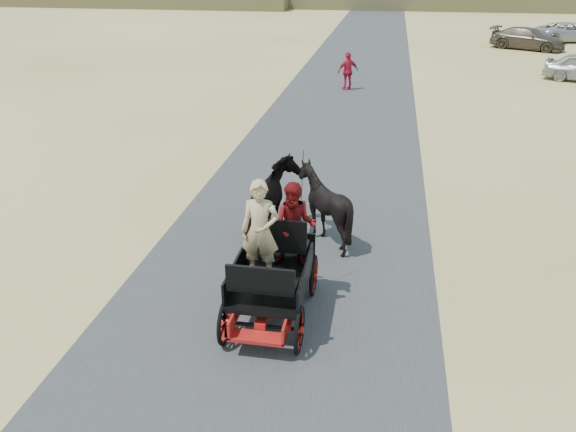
% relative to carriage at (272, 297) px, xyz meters
% --- Properties ---
extents(ground, '(140.00, 140.00, 0.00)m').
position_rel_carriage_xyz_m(ground, '(-0.06, -0.34, -0.36)').
color(ground, tan).
extents(road, '(6.00, 140.00, 0.01)m').
position_rel_carriage_xyz_m(road, '(-0.06, -0.34, -0.35)').
color(road, '#38383A').
rests_on(road, ground).
extents(ridge_near, '(40.00, 4.00, 1.60)m').
position_rel_carriage_xyz_m(ridge_near, '(-30.06, 57.66, 0.44)').
color(ridge_near, brown).
rests_on(ridge_near, ground).
extents(carriage, '(1.30, 2.40, 0.72)m').
position_rel_carriage_xyz_m(carriage, '(0.00, 0.00, 0.00)').
color(carriage, black).
rests_on(carriage, ground).
extents(horse_left, '(0.91, 2.01, 1.70)m').
position_rel_carriage_xyz_m(horse_left, '(-0.55, 3.00, 0.49)').
color(horse_left, black).
rests_on(horse_left, ground).
extents(horse_right, '(1.37, 1.54, 1.70)m').
position_rel_carriage_xyz_m(horse_right, '(0.55, 3.00, 0.49)').
color(horse_right, black).
rests_on(horse_right, ground).
extents(driver_man, '(0.66, 0.43, 1.80)m').
position_rel_carriage_xyz_m(driver_man, '(-0.20, 0.05, 1.26)').
color(driver_man, tan).
rests_on(driver_man, carriage).
extents(passenger_woman, '(0.77, 0.60, 1.58)m').
position_rel_carriage_xyz_m(passenger_woman, '(0.30, 0.60, 1.15)').
color(passenger_woman, '#660C0F').
rests_on(passenger_woman, carriage).
extents(pedestrian, '(1.09, 0.85, 1.73)m').
position_rel_carriage_xyz_m(pedestrian, '(-0.15, 18.42, 0.50)').
color(pedestrian, '#BC1533').
rests_on(pedestrian, ground).
extents(car_c, '(5.11, 3.92, 1.38)m').
position_rel_carriage_xyz_m(car_c, '(10.66, 32.76, 0.33)').
color(car_c, brown).
rests_on(car_c, ground).
extents(car_d, '(5.31, 3.38, 1.36)m').
position_rel_carriage_xyz_m(car_d, '(14.40, 36.89, 0.32)').
color(car_d, '#B2B2B7').
rests_on(car_d, ground).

